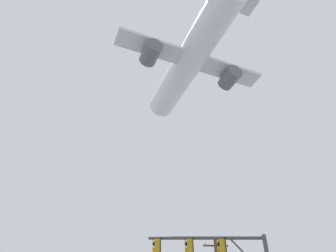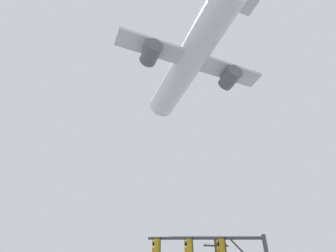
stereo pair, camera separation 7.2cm
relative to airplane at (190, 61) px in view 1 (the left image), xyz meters
The scene contains 1 object.
airplane is the anchor object (origin of this frame).
Camera 1 is at (-0.18, -4.85, 1.73)m, focal length 31.79 mm.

